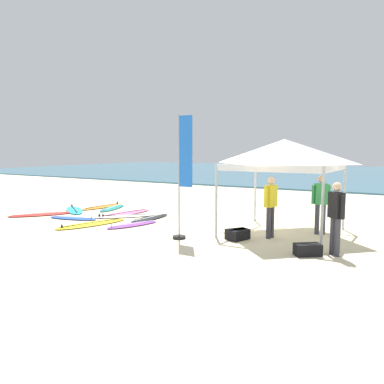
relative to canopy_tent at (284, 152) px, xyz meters
The scene contains 20 objects.
ground_plane 3.66m from the canopy_tent, behind, with size 80.00×80.00×0.00m, color beige.
sea 30.13m from the canopy_tent, 95.28° to the left, with size 80.00×36.00×0.10m, color #386B84.
canopy_tent is the anchor object (origin of this frame).
surfboard_yellow 6.52m from the canopy_tent, 160.43° to the right, with size 1.24×2.62×0.19m.
surfboard_cyan 8.77m from the canopy_tent, behind, with size 2.11×1.74×0.19m.
surfboard_orange 8.54m from the canopy_tent, behind, with size 0.71×2.16×0.19m.
surfboard_red 9.19m from the canopy_tent, 169.09° to the right, with size 1.79×2.24×0.19m.
surfboard_pink 6.61m from the canopy_tent, behind, with size 0.99×2.56×0.19m.
surfboard_blue 7.62m from the canopy_tent, 167.10° to the right, with size 1.93×0.93×0.19m.
surfboard_black 5.29m from the canopy_tent, behind, with size 0.56×2.01×0.19m.
surfboard_purple 5.27m from the canopy_tent, 162.03° to the right, with size 1.03×1.94×0.19m.
surfboard_white 6.29m from the canopy_tent, behind, with size 1.90×1.94×0.19m.
surfboard_teal 7.93m from the canopy_tent, behind, with size 1.12×2.07×0.19m.
person_black 2.86m from the canopy_tent, 43.49° to the right, with size 0.41×0.42×1.71m.
person_green 1.76m from the canopy_tent, 23.07° to the left, with size 0.48×0.38×1.71m.
person_yellow 1.62m from the canopy_tent, 95.90° to the right, with size 0.28×0.54×1.71m.
banner_flag 3.13m from the canopy_tent, 133.66° to the right, with size 0.60×0.36×3.40m.
gear_bag_near_tent 2.77m from the canopy_tent, 120.84° to the right, with size 0.60×0.32×0.28m, color black.
gear_bag_by_pole 3.31m from the canopy_tent, 58.21° to the right, with size 0.60×0.32×0.28m, color black.
gear_bag_on_sand 2.78m from the canopy_tent, 116.66° to the right, with size 0.60×0.32×0.28m, color black.
Camera 1 is at (6.26, -10.67, 2.45)m, focal length 35.93 mm.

